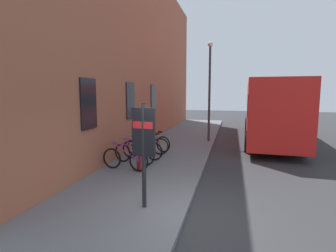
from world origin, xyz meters
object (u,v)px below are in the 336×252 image
Objects in this scene: bicycle_by_door at (134,153)px; city_bus at (270,107)px; bicycle_mid_rack at (125,159)px; street_lamp at (210,83)px; bicycle_end_of_row at (142,150)px; bicycle_under_window at (148,146)px; transit_info_sign at (144,139)px; pedestrian_crossing_street at (139,139)px; bicycle_far_end at (154,142)px.

city_bus is at bearing -38.75° from bicycle_by_door.
street_lamp is at bearing -20.24° from bicycle_mid_rack.
bicycle_end_of_row is at bearing -6.17° from bicycle_by_door.
bicycle_mid_rack is 1.02× the size of bicycle_under_window.
bicycle_mid_rack is 1.00× the size of bicycle_end_of_row.
bicycle_mid_rack is 1.54m from bicycle_end_of_row.
bicycle_end_of_row is 1.02× the size of bicycle_under_window.
street_lamp is at bearing -4.52° from transit_info_sign.
bicycle_by_door is 0.16× the size of city_bus.
pedestrian_crossing_street reaches higher than bicycle_by_door.
bicycle_under_window is (2.32, -0.06, 0.00)m from bicycle_mid_rack.
bicycle_end_of_row is 1.65m from pedestrian_crossing_street.
street_lamp is (5.31, -2.28, 2.74)m from bicycle_by_door.
bicycle_by_door is 1.47m from bicycle_under_window.
pedestrian_crossing_street reaches higher than bicycle_mid_rack.
street_lamp is (4.62, -2.20, 2.74)m from bicycle_end_of_row.
bicycle_mid_rack is 1.02× the size of bicycle_by_door.
street_lamp reaches higher than transit_info_sign.
city_bus is at bearing -49.44° from bicycle_far_end.
pedestrian_crossing_street is (-2.99, -0.42, 0.70)m from bicycle_far_end.
bicycle_far_end is (2.23, -0.07, -0.00)m from bicycle_by_door.
city_bus reaches higher than bicycle_under_window.
bicycle_mid_rack is 1.03× the size of bicycle_far_end.
city_bus is at bearing -63.64° from street_lamp.
transit_info_sign is 1.34× the size of pedestrian_crossing_street.
bicycle_far_end is at bearing -1.80° from bicycle_by_door.
bicycle_end_of_row is at bearing -179.40° from bicycle_under_window.
bicycle_mid_rack is at bearing 178.41° from bicycle_under_window.
pedestrian_crossing_street reaches higher than bicycle_end_of_row.
city_bus is 2.00× the size of street_lamp.
bicycle_by_door is at bearing 178.20° from bicycle_far_end.
street_lamp is at bearing -35.62° from bicycle_far_end.
bicycle_mid_rack and bicycle_far_end have the same top height.
bicycle_end_of_row is 1.55m from bicycle_far_end.
transit_info_sign is at bearing -162.96° from bicycle_under_window.
bicycle_mid_rack is 0.73× the size of transit_info_sign.
bicycle_far_end is (0.76, -0.00, 0.00)m from bicycle_under_window.
pedestrian_crossing_street is (-7.70, 5.09, -0.71)m from city_bus.
street_lamp reaches higher than bicycle_under_window.
city_bus is 3.92m from street_lamp.
bicycle_under_window is at bearing -2.58° from bicycle_by_door.
city_bus is at bearing -45.17° from bicycle_under_window.
street_lamp reaches higher than pedestrian_crossing_street.
bicycle_mid_rack is at bearing 144.45° from city_bus.
bicycle_under_window is 0.77m from bicycle_far_end.
bicycle_far_end is at bearing -0.30° from bicycle_under_window.
bicycle_end_of_row is at bearing -179.84° from bicycle_far_end.
bicycle_mid_rack is at bearing -179.89° from bicycle_by_door.
street_lamp is at bearing -23.19° from bicycle_by_door.
bicycle_far_end is (3.09, -0.07, 0.00)m from bicycle_mid_rack.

